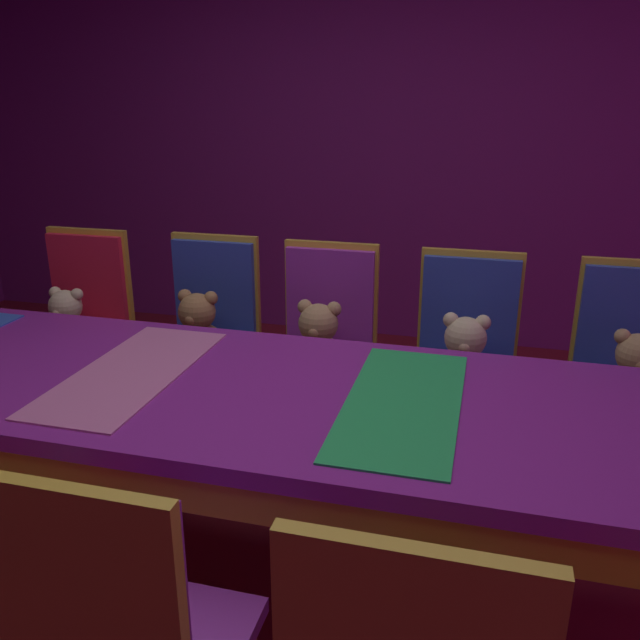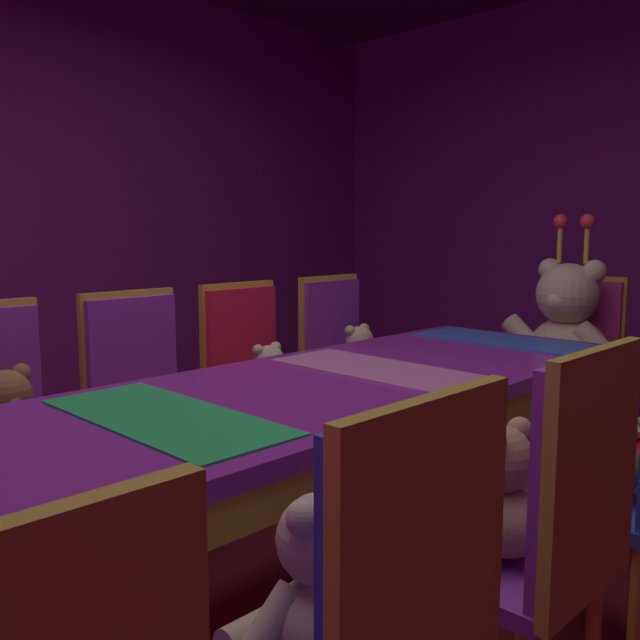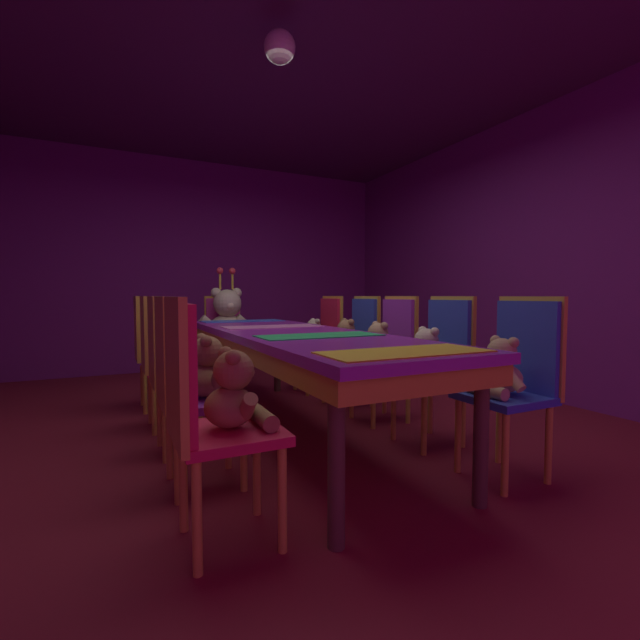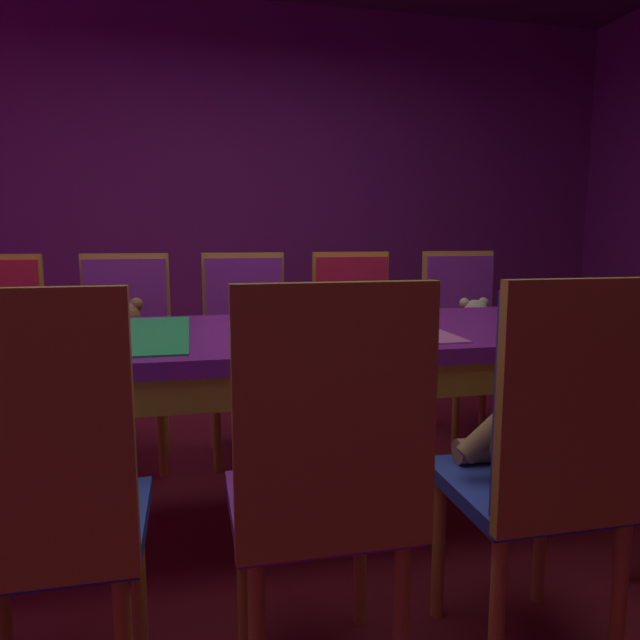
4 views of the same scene
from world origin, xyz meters
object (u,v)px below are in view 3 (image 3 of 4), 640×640
Objects in this scene: chair_left_0 at (198,398)px; chair_right_4 at (326,333)px; teddy_right_0 at (501,370)px; teddy_right_1 at (425,355)px; teddy_left_0 at (235,394)px; pendant_light at (280,47)px; teddy_left_3 at (176,351)px; chair_right_0 at (520,367)px; king_teddy_bear at (228,320)px; chair_left_1 at (179,374)px; chair_right_2 at (393,345)px; banquet_table at (293,343)px; chair_left_3 at (156,349)px; chair_left_4 at (147,341)px; teddy_right_4 at (313,335)px; teddy_left_1 at (209,371)px; chair_right_1 at (443,354)px; teddy_left_4 at (165,342)px; chair_left_2 at (167,359)px; chair_right_3 at (359,339)px; throne_chair at (224,330)px; teddy_right_3 at (345,339)px; teddy_right_2 at (377,346)px.

chair_left_0 and chair_right_4 have the same top height.
teddy_right_0 is 0.97× the size of teddy_right_1.
chair_left_0 is 2.97× the size of teddy_right_0.
chair_right_4 is at bearing -93.52° from teddy_right_0.
teddy_left_0 is 1.71× the size of pendant_light.
chair_right_0 is (1.58, -1.75, 0.02)m from teddy_left_3.
king_teddy_bear reaches higher than teddy_left_0.
chair_left_1 and chair_right_2 have the same top height.
chair_right_2 is 1.17× the size of king_teddy_bear.
banquet_table is 10.60× the size of teddy_left_3.
chair_right_4 is at bearing 53.49° from pendant_light.
teddy_right_0 is 3.16m from king_teddy_bear.
chair_left_1 is (-0.85, -0.57, -0.06)m from banquet_table.
teddy_left_0 is at bearing -0.00° from chair_left_0.
teddy_right_0 is 0.34× the size of chair_right_4.
chair_left_4 is at bearing 91.71° from chair_left_3.
banquet_table is 9.66× the size of teddy_right_4.
teddy_left_1 is 0.36× the size of chair_left_3.
chair_left_3 is 2.06m from chair_right_1.
teddy_right_4 is at bearing 0.32° from teddy_left_4.
chair_left_2 is 1.96m from teddy_right_4.
chair_left_0 is 2.29m from pendant_light.
chair_right_3 reaches higher than teddy_right_4.
chair_left_0 is at bearing 180.00° from teddy_left_0.
king_teddy_bear reaches higher than teddy_right_4.
chair_left_3 reaches higher than teddy_left_4.
chair_left_1 is 1.00× the size of throne_chair.
teddy_right_4 is (1.57, 0.63, -0.01)m from chair_left_3.
chair_right_2 is at bearing -90.34° from chair_right_0.
chair_right_3 is (0.88, 0.56, -0.06)m from banquet_table.
chair_right_4 is at bearing 50.48° from king_teddy_bear.
chair_left_3 is at bearing 90.38° from chair_left_1.
chair_right_1 is at bearing -103.42° from teddy_right_0.
teddy_right_0 is 2.36m from pendant_light.
banquet_table is 8.84× the size of teddy_right_3.
pendant_light reaches higher than teddy_right_3.
teddy_left_4 is 2.27m from teddy_right_1.
teddy_left_1 is 1.83m from teddy_right_3.
chair_left_3 is 2.21m from pendant_light.
throne_chair is at bearing -71.99° from chair_right_1.
chair_left_3 is 1.94m from teddy_right_1.
chair_left_0 and chair_left_3 have the same top height.
chair_left_2 is 1.82m from chair_right_3.
chair_right_1 reaches higher than teddy_right_1.
chair_left_4 is (-0.01, 2.32, 0.00)m from chair_left_0.
teddy_right_2 is at bearing -90.30° from teddy_right_0.
teddy_right_2 is (1.45, -1.17, 0.02)m from teddy_left_4.
chair_right_0 is 2.87× the size of teddy_right_1.
chair_right_4 reaches higher than teddy_right_2.
banquet_table is 1.04m from chair_right_3.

